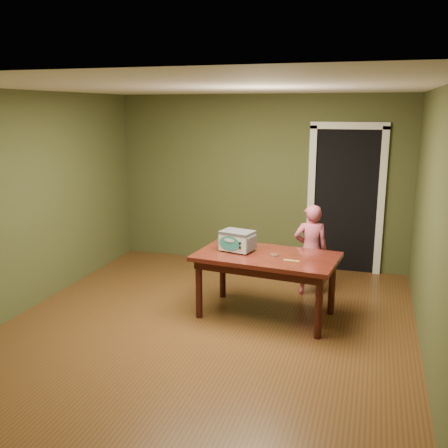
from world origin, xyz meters
name	(u,v)px	position (x,y,z in m)	size (l,w,h in m)	color
floor	(208,326)	(0.00, 0.00, 0.00)	(5.00, 5.00, 0.00)	brown
room_shell	(207,175)	(0.00, 0.00, 1.71)	(4.52, 5.02, 2.61)	#404927
doorway	(347,198)	(1.30, 2.78, 1.06)	(1.10, 0.66, 2.25)	black
dining_table	(266,263)	(0.56, 0.48, 0.65)	(1.69, 1.06, 0.75)	#3D120D
toy_oven	(237,240)	(0.19, 0.53, 0.88)	(0.44, 0.34, 0.24)	#4C4F54
baking_pan	(274,255)	(0.65, 0.45, 0.76)	(0.10, 0.10, 0.02)	silver
spatula	(292,261)	(0.87, 0.32, 0.75)	(0.18, 0.03, 0.01)	#CEBB59
child	(311,250)	(0.96, 1.35, 0.60)	(0.44, 0.29, 1.20)	#D15672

